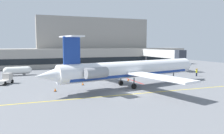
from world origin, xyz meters
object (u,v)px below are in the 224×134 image
at_px(regional_jet, 131,69).
at_px(marshaller, 197,72).
at_px(fuel_tank, 18,70).
at_px(baggage_tug, 115,67).
at_px(pushback_tractor, 6,79).

distance_m(regional_jet, marshaller, 21.44).
distance_m(regional_jet, fuel_tank, 30.07).
relative_size(baggage_tug, fuel_tank, 0.67).
height_order(pushback_tractor, marshaller, pushback_tractor).
distance_m(regional_jet, pushback_tractor, 23.94).
bearing_deg(marshaller, baggage_tug, 128.09).
height_order(baggage_tug, fuel_tank, fuel_tank).
xyz_separation_m(regional_jet, pushback_tractor, (-21.23, 10.84, -2.18)).
height_order(regional_jet, baggage_tug, regional_jet).
relative_size(regional_jet, fuel_tank, 5.20).
distance_m(pushback_tractor, fuel_tank, 11.91).
distance_m(baggage_tug, pushback_tractor, 30.73).
bearing_deg(pushback_tractor, fuel_tank, 82.60).
xyz_separation_m(regional_jet, fuel_tank, (-19.70, 22.65, -1.86)).
height_order(fuel_tank, marshaller, fuel_tank).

